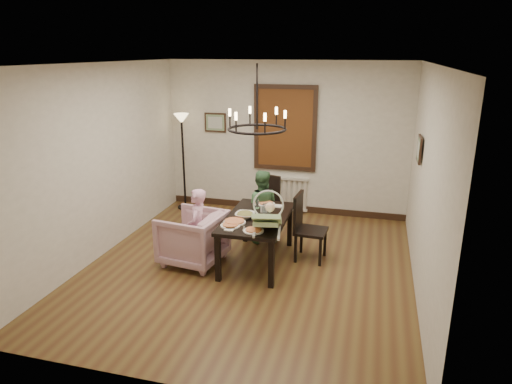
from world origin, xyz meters
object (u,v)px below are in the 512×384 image
at_px(floor_lamp, 184,163).
at_px(elderly_woman, 198,235).
at_px(chair_right, 311,227).
at_px(baby_bouncer, 267,218).
at_px(armchair, 193,238).
at_px(seated_man, 261,213).
at_px(dining_table, 257,222).
at_px(drinking_glass, 265,209).
at_px(chair_far, 263,205).

bearing_deg(floor_lamp, elderly_woman, -62.55).
bearing_deg(chair_right, floor_lamp, 62.52).
xyz_separation_m(baby_bouncer, floor_lamp, (-2.24, 2.46, 0.01)).
xyz_separation_m(armchair, seated_man, (0.76, 0.98, 0.11)).
bearing_deg(chair_right, armchair, 112.41).
bearing_deg(seated_man, baby_bouncer, 98.37).
distance_m(dining_table, drinking_glass, 0.24).
distance_m(chair_far, drinking_glass, 1.06).
bearing_deg(seated_man, drinking_glass, 100.27).
bearing_deg(chair_far, seated_man, -62.04).
bearing_deg(armchair, elderly_woman, 56.27).
height_order(chair_right, drinking_glass, chair_right).
relative_size(elderly_woman, floor_lamp, 0.53).
xyz_separation_m(armchair, baby_bouncer, (1.16, -0.26, 0.51)).
xyz_separation_m(chair_right, elderly_woman, (-1.51, -0.65, -0.02)).
height_order(drinking_glass, floor_lamp, floor_lamp).
distance_m(chair_right, drinking_glass, 0.73).
bearing_deg(seated_man, armchair, 42.62).
distance_m(dining_table, elderly_woman, 0.86).
distance_m(chair_far, seated_man, 0.42).
relative_size(chair_far, armchair, 1.15).
bearing_deg(dining_table, drinking_glass, 65.11).
relative_size(chair_right, baby_bouncer, 1.72).
xyz_separation_m(chair_far, elderly_woman, (-0.57, -1.50, -0.01)).
relative_size(dining_table, chair_right, 1.51).
relative_size(chair_far, floor_lamp, 0.54).
xyz_separation_m(chair_right, floor_lamp, (-2.71, 1.66, 0.40)).
xyz_separation_m(dining_table, armchair, (-0.89, -0.25, -0.24)).
distance_m(chair_far, armchair, 1.56).
relative_size(baby_bouncer, drinking_glass, 4.30).
xyz_separation_m(chair_right, seated_man, (-0.87, 0.44, -0.01)).
bearing_deg(armchair, seated_man, 150.07).
relative_size(elderly_woman, drinking_glass, 7.05).
distance_m(chair_far, chair_right, 1.27).
distance_m(drinking_glass, floor_lamp, 2.72).
height_order(chair_far, floor_lamp, floor_lamp).
relative_size(dining_table, chair_far, 1.56).
bearing_deg(chair_right, elderly_woman, 117.37).
xyz_separation_m(chair_far, baby_bouncer, (0.47, -1.65, 0.41)).
bearing_deg(baby_bouncer, seated_man, 97.94).
relative_size(chair_far, seated_man, 0.98).
bearing_deg(seated_man, floor_lamp, -43.28).
xyz_separation_m(baby_bouncer, drinking_glass, (-0.20, 0.67, -0.12)).
bearing_deg(armchair, baby_bouncer, 85.20).
xyz_separation_m(chair_far, armchair, (-0.69, -1.39, -0.10)).
height_order(dining_table, seated_man, seated_man).
height_order(baby_bouncer, drinking_glass, baby_bouncer).
distance_m(dining_table, chair_far, 1.17).
xyz_separation_m(chair_right, drinking_glass, (-0.67, -0.13, 0.27)).
relative_size(elderly_woman, seated_man, 0.97).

